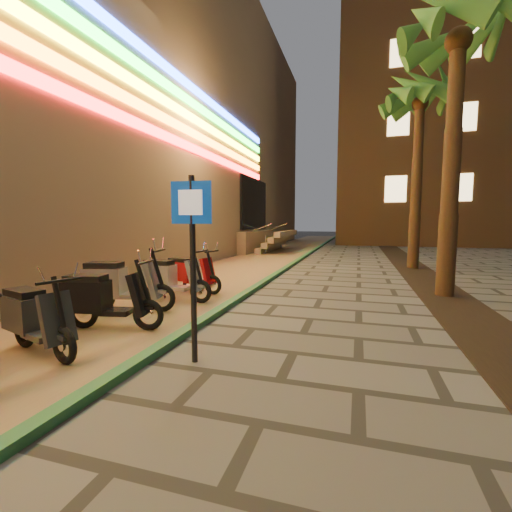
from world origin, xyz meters
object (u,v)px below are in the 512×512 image
(scooter_6, at_px, (34,318))
(scooter_9, at_px, (169,278))
(pedestrian_sign, at_px, (192,243))
(scooter_8, at_px, (118,284))
(scooter_7, at_px, (101,299))
(scooter_10, at_px, (188,273))

(scooter_6, height_order, scooter_9, scooter_9)
(scooter_9, bearing_deg, pedestrian_sign, -51.53)
(pedestrian_sign, relative_size, scooter_6, 1.50)
(pedestrian_sign, bearing_deg, scooter_8, 140.26)
(pedestrian_sign, bearing_deg, scooter_7, 154.95)
(pedestrian_sign, relative_size, scooter_8, 1.29)
(pedestrian_sign, distance_m, scooter_6, 2.43)
(scooter_9, height_order, scooter_10, scooter_9)
(pedestrian_sign, distance_m, scooter_8, 3.21)
(pedestrian_sign, bearing_deg, scooter_6, -176.28)
(pedestrian_sign, distance_m, scooter_10, 4.50)
(pedestrian_sign, distance_m, scooter_9, 3.68)
(scooter_7, distance_m, scooter_9, 2.12)
(scooter_7, relative_size, scooter_8, 0.92)
(scooter_10, bearing_deg, scooter_9, -76.75)
(pedestrian_sign, relative_size, scooter_9, 1.39)
(scooter_6, height_order, scooter_10, scooter_10)
(scooter_8, bearing_deg, scooter_9, 55.32)
(scooter_7, distance_m, scooter_10, 3.09)
(pedestrian_sign, bearing_deg, scooter_10, 114.13)
(scooter_6, relative_size, scooter_7, 0.93)
(scooter_6, relative_size, scooter_9, 0.93)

